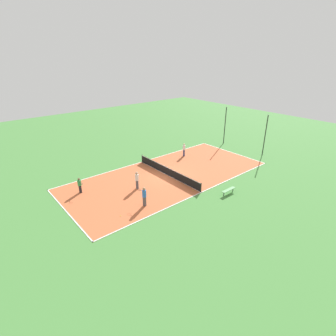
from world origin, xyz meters
TOP-DOWN VIEW (x-y plane):
  - ground_plane at (0.00, 0.00)m, footprint 80.00×80.00m
  - court_surface at (0.00, 0.00)m, footprint 10.29×22.92m
  - tennis_net at (0.00, 0.00)m, footprint 10.09×0.10m
  - bench at (6.93, 1.83)m, footprint 0.36×1.71m
  - player_near_white at (-3.22, 5.45)m, footprint 0.50×0.50m
  - player_far_white at (0.38, -4.35)m, footprint 0.51×0.51m
  - player_near_blue at (3.51, -5.69)m, footprint 0.97×0.46m
  - player_far_green at (-2.49, -9.07)m, footprint 0.95×0.39m
  - tennis_ball_near_net at (3.56, -8.20)m, footprint 0.07×0.07m
  - tennis_ball_midcourt at (4.34, -0.40)m, footprint 0.07×0.07m
  - fence_post_back_left at (-3.28, 13.72)m, footprint 0.12×0.12m
  - fence_post_back_right at (3.28, 13.72)m, footprint 0.12×0.12m

SIDE VIEW (x-z plane):
  - ground_plane at x=0.00m, z-range 0.00..0.00m
  - court_surface at x=0.00m, z-range 0.00..0.02m
  - tennis_ball_near_net at x=3.56m, z-range 0.02..0.09m
  - tennis_ball_midcourt at x=4.34m, z-range 0.02..0.09m
  - bench at x=6.93m, z-range 0.17..0.62m
  - tennis_net at x=0.00m, z-range 0.03..1.01m
  - player_far_green at x=-2.49m, z-range 0.13..1.69m
  - player_near_white at x=-3.22m, z-range 0.15..1.87m
  - player_far_white at x=0.38m, z-range 0.16..1.98m
  - player_near_blue at x=3.51m, z-range 0.17..2.00m
  - fence_post_back_left at x=-3.28m, z-range 0.00..5.43m
  - fence_post_back_right at x=3.28m, z-range 0.00..5.43m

